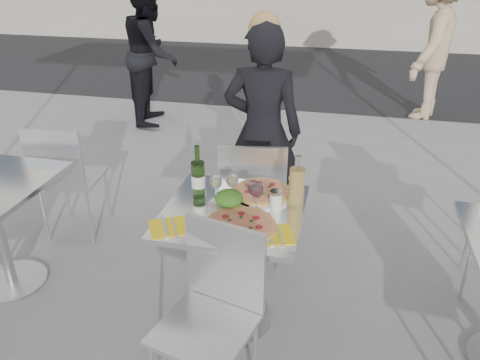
% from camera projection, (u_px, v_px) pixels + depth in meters
% --- Properties ---
extents(ground, '(80.00, 80.00, 0.00)m').
position_uv_depth(ground, '(234.00, 319.00, 2.77)').
color(ground, slate).
extents(street_asphalt, '(24.00, 5.00, 0.00)m').
position_uv_depth(street_asphalt, '(319.00, 69.00, 8.43)').
color(street_asphalt, black).
rests_on(street_asphalt, ground).
extents(main_table, '(0.72, 0.72, 0.75)m').
position_uv_depth(main_table, '(234.00, 243.00, 2.53)').
color(main_table, '#B7BABF').
rests_on(main_table, ground).
extents(chair_far, '(0.48, 0.49, 0.92)m').
position_uv_depth(chair_far, '(253.00, 194.00, 3.02)').
color(chair_far, silver).
rests_on(chair_far, ground).
extents(chair_near, '(0.49, 0.50, 0.89)m').
position_uv_depth(chair_near, '(214.00, 302.00, 2.13)').
color(chair_near, silver).
rests_on(chair_near, ground).
extents(side_chair_lfar, '(0.45, 0.46, 0.89)m').
position_uv_depth(side_chair_lfar, '(65.00, 173.00, 3.33)').
color(side_chair_lfar, silver).
rests_on(side_chair_lfar, ground).
extents(woman_diner, '(0.58, 0.39, 1.56)m').
position_uv_depth(woman_diner, '(262.00, 132.00, 3.38)').
color(woman_diner, black).
rests_on(woman_diner, ground).
extents(pedestrian_a, '(0.80, 0.94, 1.69)m').
position_uv_depth(pedestrian_a, '(152.00, 53.00, 5.56)').
color(pedestrian_a, black).
rests_on(pedestrian_a, ground).
extents(pedestrian_b, '(1.04, 1.36, 1.86)m').
position_uv_depth(pedestrian_b, '(432.00, 43.00, 5.68)').
color(pedestrian_b, tan).
rests_on(pedestrian_b, ground).
extents(pizza_near, '(0.36, 0.36, 0.02)m').
position_uv_depth(pizza_near, '(240.00, 226.00, 2.27)').
color(pizza_near, '#E3B358').
rests_on(pizza_near, main_table).
extents(pizza_far, '(0.35, 0.35, 0.03)m').
position_uv_depth(pizza_far, '(262.00, 192.00, 2.57)').
color(pizza_far, white).
rests_on(pizza_far, main_table).
extents(salad_plate, '(0.22, 0.22, 0.09)m').
position_uv_depth(salad_plate, '(229.00, 200.00, 2.46)').
color(salad_plate, white).
rests_on(salad_plate, main_table).
extents(wine_bottle, '(0.07, 0.07, 0.29)m').
position_uv_depth(wine_bottle, '(198.00, 177.00, 2.52)').
color(wine_bottle, '#335A22').
rests_on(wine_bottle, main_table).
extents(carafe, '(0.08, 0.08, 0.29)m').
position_uv_depth(carafe, '(297.00, 187.00, 2.41)').
color(carafe, '#E4BF61').
rests_on(carafe, main_table).
extents(sugar_shaker, '(0.06, 0.06, 0.11)m').
position_uv_depth(sugar_shaker, '(276.00, 200.00, 2.42)').
color(sugar_shaker, white).
rests_on(sugar_shaker, main_table).
extents(wineglass_white_a, '(0.07, 0.07, 0.16)m').
position_uv_depth(wineglass_white_a, '(216.00, 182.00, 2.48)').
color(wineglass_white_a, white).
rests_on(wineglass_white_a, main_table).
extents(wineglass_white_b, '(0.07, 0.07, 0.16)m').
position_uv_depth(wineglass_white_b, '(232.00, 181.00, 2.49)').
color(wineglass_white_b, white).
rests_on(wineglass_white_b, main_table).
extents(wineglass_red_a, '(0.07, 0.07, 0.16)m').
position_uv_depth(wineglass_red_a, '(257.00, 191.00, 2.39)').
color(wineglass_red_a, white).
rests_on(wineglass_red_a, main_table).
extents(wineglass_red_b, '(0.07, 0.07, 0.16)m').
position_uv_depth(wineglass_red_b, '(254.00, 189.00, 2.41)').
color(wineglass_red_b, white).
rests_on(wineglass_red_b, main_table).
extents(napkin_left, '(0.24, 0.24, 0.01)m').
position_uv_depth(napkin_left, '(168.00, 227.00, 2.28)').
color(napkin_left, yellow).
rests_on(napkin_left, main_table).
extents(napkin_right, '(0.22, 0.22, 0.01)m').
position_uv_depth(napkin_right, '(274.00, 234.00, 2.22)').
color(napkin_right, yellow).
rests_on(napkin_right, main_table).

